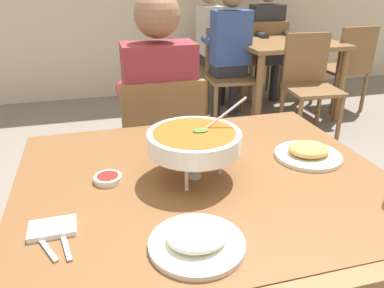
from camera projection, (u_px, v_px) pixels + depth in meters
name	position (u px, v px, depth m)	size (l,w,h in m)	color
dining_table_main	(203.00, 202.00, 1.29)	(1.21, 1.00, 0.76)	brown
chair_diner_main	(162.00, 147.00, 2.04)	(0.44, 0.44, 0.90)	brown
diner_main	(159.00, 104.00, 1.97)	(0.40, 0.45, 1.31)	#2D2D38
curry_bowl	(194.00, 141.00, 1.19)	(0.33, 0.30, 0.26)	silver
rice_plate	(197.00, 240.00, 0.92)	(0.24, 0.24, 0.06)	white
appetizer_plate	(308.00, 153.00, 1.36)	(0.24, 0.24, 0.06)	white
sauce_dish	(108.00, 178.00, 1.21)	(0.09, 0.09, 0.02)	white
napkin_folded	(53.00, 228.00, 0.98)	(0.12, 0.08, 0.02)	white
fork_utensil	(43.00, 243.00, 0.93)	(0.01, 0.17, 0.01)	silver
spoon_utensil	(64.00, 240.00, 0.94)	(0.01, 0.17, 0.01)	silver
dining_table_far	(287.00, 55.00, 3.79)	(1.00, 0.80, 0.76)	brown
chair_bg_left	(220.00, 59.00, 4.19)	(0.50, 0.50, 0.90)	brown
chair_bg_middle	(228.00, 69.00, 3.73)	(0.48, 0.48, 0.90)	brown
chair_bg_right	(265.00, 56.00, 4.33)	(0.46, 0.46, 0.90)	brown
chair_bg_corner	(348.00, 64.00, 3.94)	(0.46, 0.46, 0.90)	brown
chair_bg_window	(309.00, 79.00, 3.37)	(0.48, 0.48, 0.90)	brown
patron_bg_left	(212.00, 37.00, 4.08)	(0.45, 0.40, 1.31)	#2D2D38
patron_bg_middle	(229.00, 45.00, 3.61)	(0.40, 0.45, 1.31)	#2D2D38
patron_bg_right	(267.00, 35.00, 4.22)	(0.40, 0.45, 1.31)	#2D2D38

